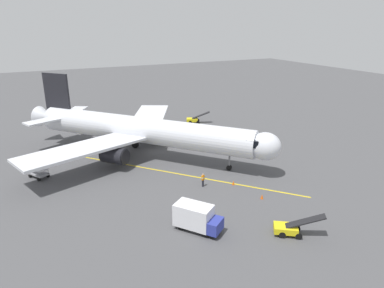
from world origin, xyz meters
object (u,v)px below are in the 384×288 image
Objects in this scene: belt_loader_portside at (194,119)px; belt_loader_rear_apron at (289,228)px; safety_cone_nose_right at (233,183)px; airplane at (140,130)px; ground_crew_marshaller at (203,180)px; safety_cone_nose_left at (262,197)px; box_truck_near_nose at (197,218)px; baggage_cart_starboard_side at (39,173)px.

belt_loader_rear_apron is (9.30, 38.69, 0.00)m from belt_loader_portside.
belt_loader_portside is 28.50m from safety_cone_nose_right.
airplane is at bearing 39.94° from belt_loader_portside.
safety_cone_nose_left is (-4.55, 5.80, -0.61)m from ground_crew_marshaller.
ground_crew_marshaller is 0.35× the size of box_truck_near_nose.
belt_loader_portside is (-16.73, -34.19, -0.67)m from box_truck_near_nose.
belt_loader_portside is at bearing -106.65° from safety_cone_nose_right.
box_truck_near_nose is 9.85m from safety_cone_nose_left.
belt_loader_rear_apron is (-20.31, 24.44, 0.06)m from baggage_cart_starboard_side.
airplane is at bearing -75.76° from ground_crew_marshaller.
box_truck_near_nose is (4.96, 8.17, 0.50)m from ground_crew_marshaller.
box_truck_near_nose reaches higher than belt_loader_rear_apron.
belt_loader_portside is (-15.15, -12.69, -3.29)m from airplane.
safety_cone_nose_left is at bearing -106.84° from belt_loader_rear_apron.
ground_crew_marshaller is (-3.38, 13.33, -3.12)m from airplane.
baggage_cart_starboard_side is (17.84, -11.77, -0.23)m from ground_crew_marshaller.
airplane is 16.62m from safety_cone_nose_right.
safety_cone_nose_right is at bearing 148.67° from baggage_cart_starboard_side.
baggage_cart_starboard_side is 25.11m from safety_cone_nose_right.
box_truck_near_nose is 8.84× the size of safety_cone_nose_right.
belt_loader_portside and belt_loader_rear_apron have the same top height.
belt_loader_rear_apron is at bearing 76.48° from belt_loader_portside.
box_truck_near_nose is at bearing 63.93° from belt_loader_portside.
belt_loader_rear_apron is 7.19m from safety_cone_nose_left.
belt_loader_portside is 1.57× the size of baggage_cart_starboard_side.
baggage_cart_starboard_side is 5.37× the size of safety_cone_nose_right.
ground_crew_marshaller reaches higher than baggage_cart_starboard_side.
belt_loader_rear_apron is 8.07× the size of safety_cone_nose_left.
belt_loader_portside is at bearing -140.06° from airplane.
belt_loader_rear_apron is (-5.85, 26.00, -3.29)m from airplane.
safety_cone_nose_left is at bearing -166.03° from box_truck_near_nose.
airplane is at bearing -64.46° from safety_cone_nose_right.
airplane reaches higher than belt_loader_portside.
box_truck_near_nose is 1.05× the size of belt_loader_portside.
safety_cone_nose_right is at bearing -78.20° from safety_cone_nose_left.
box_truck_near_nose is 1.10× the size of belt_loader_rear_apron.
box_truck_near_nose is 8.84× the size of safety_cone_nose_left.
belt_loader_portside is at bearing -116.07° from box_truck_near_nose.
belt_loader_portside is 1.04× the size of belt_loader_rear_apron.
baggage_cart_starboard_side reaches higher than safety_cone_nose_left.
airplane is 61.20× the size of safety_cone_nose_left.
safety_cone_nose_right is (-21.44, 13.05, -0.38)m from baggage_cart_starboard_side.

